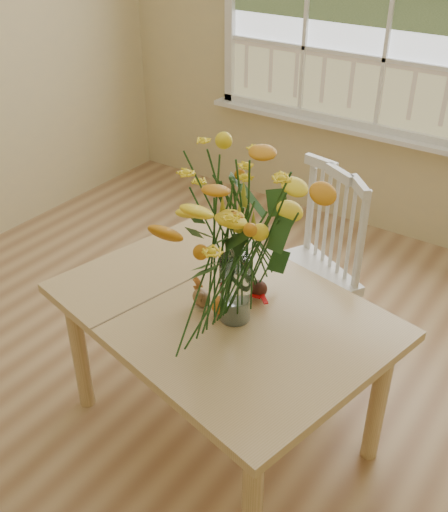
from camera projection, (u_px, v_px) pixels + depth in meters
The scene contains 8 objects.
floor at pixel (160, 423), 2.69m from camera, with size 4.00×4.50×0.01m, color #9F734C.
wall_back at pixel (392, 24), 3.54m from camera, with size 4.00×0.02×2.70m, color beige.
dining_table at pixel (221, 325), 2.36m from camera, with size 1.41×1.14×0.67m.
windsor_chair at pixel (314, 261), 2.83m from camera, with size 0.60×0.59×0.97m.
flower_vase at pixel (236, 226), 2.05m from camera, with size 0.55×0.55×0.65m.
pumpkin at pixel (223, 306), 2.26m from camera, with size 0.09×0.09×0.07m, color #C26A16.
turkey_figurine at pixel (201, 298), 2.29m from camera, with size 0.10×0.08×0.11m.
dark_gourd at pixel (258, 290), 2.35m from camera, with size 0.13×0.10×0.07m.
Camera 1 is at (1.31, -1.38, 2.06)m, focal length 42.00 mm.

